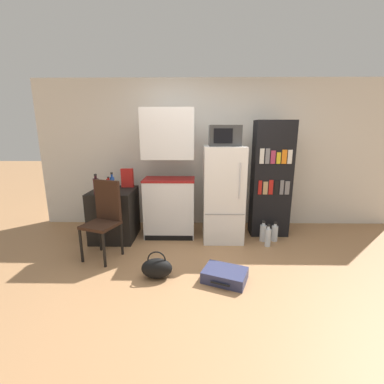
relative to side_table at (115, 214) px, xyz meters
name	(u,v)px	position (x,y,z in m)	size (l,w,h in m)	color
ground_plane	(216,282)	(1.52, -1.25, -0.39)	(24.00, 24.00, 0.00)	#A3754C
wall_back	(220,154)	(1.72, 0.75, 0.88)	(6.40, 0.10, 2.54)	silver
side_table	(115,214)	(0.00, 0.00, 0.00)	(0.65, 0.70, 0.79)	black
kitchen_hutch	(169,179)	(0.86, 0.12, 0.55)	(0.80, 0.47, 2.01)	white
refrigerator	(223,193)	(1.71, 0.03, 0.34)	(0.60, 0.67, 1.46)	white
microwave	(225,136)	(1.71, 0.03, 1.21)	(0.46, 0.39, 0.30)	#333333
bookshelf	(271,180)	(2.49, 0.20, 0.53)	(0.60, 0.32, 1.84)	black
bottle_wine_dark	(96,186)	(-0.13, -0.30, 0.52)	(0.08, 0.08, 0.30)	black
bottle_ketchup_red	(109,182)	(-0.15, 0.27, 0.46)	(0.07, 0.07, 0.16)	#AD1914
bottle_blue_soda	(112,185)	(0.09, -0.28, 0.53)	(0.06, 0.06, 0.32)	#1E47A3
bowl	(108,188)	(-0.09, 0.04, 0.41)	(0.12, 0.12, 0.03)	silver
cereal_box	(127,178)	(0.18, 0.22, 0.54)	(0.19, 0.07, 0.30)	red
chair	(105,213)	(0.07, -0.60, 0.21)	(0.51, 0.51, 1.04)	black
suitcase_large_flat	(225,275)	(1.62, -1.20, -0.33)	(0.57, 0.50, 0.13)	navy
handbag	(157,268)	(0.83, -1.16, -0.27)	(0.36, 0.20, 0.33)	black
water_bottle_front	(263,232)	(2.33, -0.10, -0.26)	(0.10, 0.10, 0.33)	silver
water_bottle_middle	(275,233)	(2.51, -0.09, -0.26)	(0.10, 0.10, 0.31)	silver
water_bottle_back	(268,237)	(2.36, -0.28, -0.25)	(0.08, 0.08, 0.34)	silver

